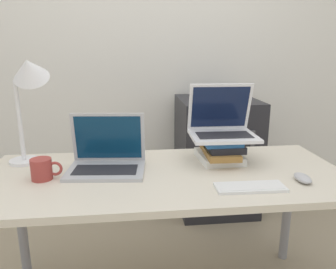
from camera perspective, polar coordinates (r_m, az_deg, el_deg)
The scene contains 10 objects.
wall_back at distance 2.78m, azimuth -3.63°, elevation 16.90°, with size 8.00×0.05×2.70m.
desk at distance 1.51m, azimuth -0.41°, elevation -9.28°, with size 1.63×0.71×0.70m.
laptop_left at distance 1.54m, azimuth -10.61°, elevation -4.21°, with size 0.37×0.28×0.26m.
book_stack at distance 1.64m, azimuth 9.09°, elevation -2.59°, with size 0.21×0.28×0.12m.
laptop_on_books at distance 1.63m, azimuth 9.39°, elevation 1.47°, with size 0.32×0.26×0.26m.
wireless_keyboard at distance 1.37m, azimuth 14.11°, elevation -8.87°, with size 0.28×0.11×0.01m.
mouse at distance 1.50m, azimuth 22.40°, elevation -7.02°, with size 0.06×0.11×0.03m.
mug at distance 1.50m, azimuth -21.05°, elevation -5.65°, with size 0.13×0.09×0.09m.
desk_lamp at distance 1.63m, azimuth -23.19°, elevation 8.47°, with size 0.23×0.20×0.54m.
mini_fridge at distance 2.61m, azimuth 8.29°, elevation -3.42°, with size 0.58×0.62×0.88m.
Camera 1 is at (-0.15, -1.02, 1.25)m, focal length 35.00 mm.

